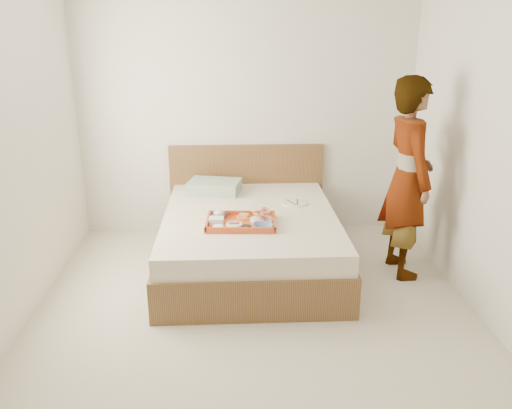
{
  "coord_description": "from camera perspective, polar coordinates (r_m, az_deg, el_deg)",
  "views": [
    {
      "loc": [
        -0.17,
        -3.46,
        2.15
      ],
      "look_at": [
        0.05,
        0.9,
        0.65
      ],
      "focal_mm": 36.64,
      "sensor_mm": 36.0,
      "label": 1
    }
  ],
  "objects": [
    {
      "name": "ground",
      "position": [
        4.08,
        -0.04,
        -12.87
      ],
      "size": [
        3.5,
        4.0,
        0.01
      ],
      "primitive_type": "cube",
      "color": "beige",
      "rests_on": "ground"
    },
    {
      "name": "wall_back",
      "position": [
        5.53,
        -1.05,
        10.12
      ],
      "size": [
        3.5,
        0.01,
        2.6
      ],
      "primitive_type": "cube",
      "color": "silver",
      "rests_on": "ground"
    },
    {
      "name": "wall_front",
      "position": [
        1.7,
        3.24,
        -11.14
      ],
      "size": [
        3.5,
        0.01,
        2.6
      ],
      "primitive_type": "cube",
      "color": "silver",
      "rests_on": "ground"
    },
    {
      "name": "wall_right",
      "position": [
        4.04,
        25.67,
        4.96
      ],
      "size": [
        0.01,
        4.0,
        2.6
      ],
      "primitive_type": "cube",
      "color": "silver",
      "rests_on": "ground"
    },
    {
      "name": "bed",
      "position": [
        4.84,
        -0.65,
        -3.94
      ],
      "size": [
        1.65,
        2.0,
        0.53
      ],
      "primitive_type": "cube",
      "color": "brown",
      "rests_on": "ground"
    },
    {
      "name": "headboard",
      "position": [
        5.68,
        -1.03,
        1.83
      ],
      "size": [
        1.65,
        0.06,
        0.95
      ],
      "primitive_type": "cube",
      "color": "brown",
      "rests_on": "ground"
    },
    {
      "name": "pillow",
      "position": [
        5.35,
        -4.57,
        1.96
      ],
      "size": [
        0.57,
        0.45,
        0.12
      ],
      "primitive_type": "cube",
      "rotation": [
        0.0,
        0.0,
        -0.22
      ],
      "color": "#93A796",
      "rests_on": "bed"
    },
    {
      "name": "tray",
      "position": [
        4.47,
        -1.64,
        -1.9
      ],
      "size": [
        0.61,
        0.46,
        0.05
      ],
      "primitive_type": "cube",
      "rotation": [
        0.0,
        0.0,
        -0.06
      ],
      "color": "#B94720",
      "rests_on": "bed"
    },
    {
      "name": "prawn_plate",
      "position": [
        4.53,
        0.62,
        -1.67
      ],
      "size": [
        0.21,
        0.21,
        0.01
      ],
      "primitive_type": "cylinder",
      "rotation": [
        0.0,
        0.0,
        -0.06
      ],
      "color": "white",
      "rests_on": "tray"
    },
    {
      "name": "navy_bowl_big",
      "position": [
        4.34,
        0.77,
        -2.42
      ],
      "size": [
        0.18,
        0.18,
        0.04
      ],
      "primitive_type": "imported",
      "rotation": [
        0.0,
        0.0,
        -0.06
      ],
      "color": "navy",
      "rests_on": "tray"
    },
    {
      "name": "sauce_dish",
      "position": [
        4.33,
        -1.08,
        -2.57
      ],
      "size": [
        0.09,
        0.09,
        0.03
      ],
      "primitive_type": "cylinder",
      "rotation": [
        0.0,
        0.0,
        -0.06
      ],
      "color": "black",
      "rests_on": "tray"
    },
    {
      "name": "meat_plate",
      "position": [
        4.44,
        -2.42,
        -2.16
      ],
      "size": [
        0.15,
        0.15,
        0.01
      ],
      "primitive_type": "cylinder",
      "rotation": [
        0.0,
        0.0,
        -0.06
      ],
      "color": "white",
      "rests_on": "tray"
    },
    {
      "name": "bread_plate",
      "position": [
        4.6,
        -1.32,
        -1.37
      ],
      "size": [
        0.15,
        0.15,
        0.01
      ],
      "primitive_type": "cylinder",
      "rotation": [
        0.0,
        0.0,
        -0.06
      ],
      "color": "orange",
      "rests_on": "tray"
    },
    {
      "name": "salad_bowl",
      "position": [
        4.61,
        -4.05,
        -1.18
      ],
      "size": [
        0.14,
        0.14,
        0.04
      ],
      "primitive_type": "imported",
      "rotation": [
        0.0,
        0.0,
        -0.06
      ],
      "color": "navy",
      "rests_on": "tray"
    },
    {
      "name": "plastic_tub",
      "position": [
        4.47,
        -4.33,
        -1.77
      ],
      "size": [
        0.13,
        0.11,
        0.05
      ],
      "primitive_type": "cube",
      "rotation": [
        0.0,
        0.0,
        -0.06
      ],
      "color": "silver",
      "rests_on": "tray"
    },
    {
      "name": "cheese_round",
      "position": [
        4.35,
        -4.18,
        -2.51
      ],
      "size": [
        0.09,
        0.09,
        0.03
      ],
      "primitive_type": "cylinder",
      "rotation": [
        0.0,
        0.0,
        -0.06
      ],
      "color": "white",
      "rests_on": "tray"
    },
    {
      "name": "dinner_plate",
      "position": [
        5.02,
        4.17,
        0.16
      ],
      "size": [
        0.27,
        0.27,
        0.01
      ],
      "primitive_type": "cylinder",
      "rotation": [
        0.0,
        0.0,
        0.09
      ],
      "color": "white",
      "rests_on": "bed"
    },
    {
      "name": "person",
      "position": [
        4.75,
        16.23,
        2.74
      ],
      "size": [
        0.48,
        0.68,
        1.77
      ],
      "primitive_type": "imported",
      "rotation": [
        0.0,
        0.0,
        1.65
      ],
      "color": "silver",
      "rests_on": "ground"
    }
  ]
}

